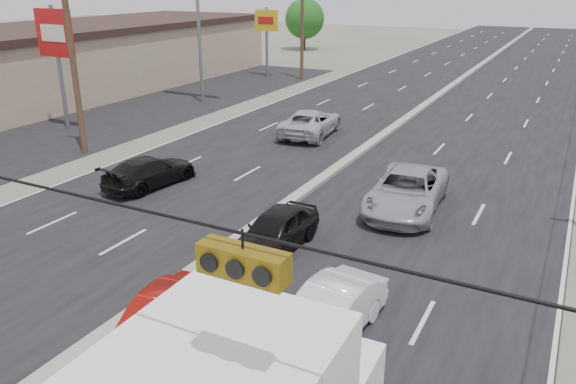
# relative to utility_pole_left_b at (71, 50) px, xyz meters

# --- Properties ---
(road_surface) EXTENTS (20.00, 160.00, 0.02)m
(road_surface) POSITION_rel_utility_pole_left_b_xyz_m (12.50, 15.00, -5.11)
(road_surface) COLOR black
(road_surface) RESTS_ON ground
(center_median) EXTENTS (0.50, 160.00, 0.20)m
(center_median) POSITION_rel_utility_pole_left_b_xyz_m (12.50, 15.00, -5.01)
(center_median) COLOR gray
(center_median) RESTS_ON ground
(strip_mall) EXTENTS (12.00, 42.00, 4.60)m
(strip_mall) POSITION_rel_utility_pole_left_b_xyz_m (-13.50, 10.00, -2.81)
(strip_mall) COLOR tan
(strip_mall) RESTS_ON ground
(parking_lot) EXTENTS (10.00, 42.00, 0.02)m
(parking_lot) POSITION_rel_utility_pole_left_b_xyz_m (-4.50, 10.00, -5.11)
(parking_lot) COLOR black
(parking_lot) RESTS_ON ground
(utility_pole_left_b) EXTENTS (1.60, 0.30, 10.00)m
(utility_pole_left_b) POSITION_rel_utility_pole_left_b_xyz_m (0.00, 0.00, 0.00)
(utility_pole_left_b) COLOR #422D1E
(utility_pole_left_b) RESTS_ON ground
(utility_pole_left_c) EXTENTS (1.60, 0.30, 10.00)m
(utility_pole_left_c) POSITION_rel_utility_pole_left_b_xyz_m (0.00, 25.00, 0.00)
(utility_pole_left_c) COLOR #422D1E
(utility_pole_left_c) RESTS_ON ground
(pole_sign_mid) EXTENTS (2.60, 0.25, 7.00)m
(pole_sign_mid) POSITION_rel_utility_pole_left_b_xyz_m (-4.50, 3.00, 0.01)
(pole_sign_mid) COLOR slate
(pole_sign_mid) RESTS_ON ground
(pole_sign_far) EXTENTS (2.20, 0.25, 6.00)m
(pole_sign_far) POSITION_rel_utility_pole_left_b_xyz_m (-3.50, 25.00, -0.70)
(pole_sign_far) COLOR slate
(pole_sign_far) RESTS_ON ground
(tree_left_far) EXTENTS (4.80, 4.80, 6.12)m
(tree_left_far) POSITION_rel_utility_pole_left_b_xyz_m (-9.50, 45.00, -1.39)
(tree_left_far) COLOR #382619
(tree_left_far) RESTS_ON ground
(red_sedan) EXTENTS (2.02, 4.36, 1.39)m
(red_sedan) POSITION_rel_utility_pole_left_b_xyz_m (14.20, -11.01, -4.41)
(red_sedan) COLOR #910E08
(red_sedan) RESTS_ON ground
(queue_car_a) EXTENTS (1.65, 3.94, 1.33)m
(queue_car_a) POSITION_rel_utility_pole_left_b_xyz_m (13.90, -5.04, -4.44)
(queue_car_a) COLOR black
(queue_car_a) RESTS_ON ground
(queue_car_b) EXTENTS (1.82, 4.12, 1.32)m
(queue_car_b) POSITION_rel_utility_pole_left_b_xyz_m (17.37, -8.71, -4.45)
(queue_car_b) COLOR white
(queue_car_b) RESTS_ON ground
(queue_car_c) EXTENTS (2.96, 5.66, 1.52)m
(queue_car_c) POSITION_rel_utility_pole_left_b_xyz_m (16.70, 0.20, -4.35)
(queue_car_c) COLOR #9D9FA5
(queue_car_c) RESTS_ON ground
(oncoming_near) EXTENTS (2.32, 4.57, 1.27)m
(oncoming_near) POSITION_rel_utility_pole_left_b_xyz_m (6.25, -2.26, -4.47)
(oncoming_near) COLOR black
(oncoming_near) RESTS_ON ground
(oncoming_far) EXTENTS (3.04, 5.53, 1.47)m
(oncoming_far) POSITION_rel_utility_pole_left_b_xyz_m (8.75, 8.38, -4.37)
(oncoming_far) COLOR #B6BABE
(oncoming_far) RESTS_ON ground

